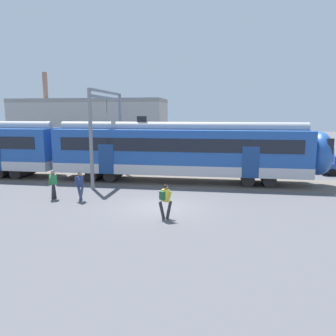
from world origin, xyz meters
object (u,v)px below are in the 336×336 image
object	(u,v)px
pedestrian_green	(53,182)
pedestrian_yellow	(165,199)
pedestrian_navy	(80,184)
commuter_train	(68,149)

from	to	relation	value
pedestrian_green	pedestrian_yellow	world-z (taller)	same
pedestrian_navy	pedestrian_yellow	distance (m)	5.88
commuter_train	pedestrian_yellow	xyz separation A→B (m)	(8.97, -8.66, -1.26)
pedestrian_green	commuter_train	bearing A→B (deg)	107.89
pedestrian_green	pedestrian_navy	xyz separation A→B (m)	(1.71, -0.15, 0.00)
pedestrian_green	pedestrian_navy	size ratio (longest dim) A/B	1.00
commuter_train	pedestrian_yellow	world-z (taller)	commuter_train
pedestrian_yellow	commuter_train	bearing A→B (deg)	136.02
commuter_train	pedestrian_yellow	size ratio (longest dim) A/B	22.83
pedestrian_navy	pedestrian_yellow	bearing A→B (deg)	-25.05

